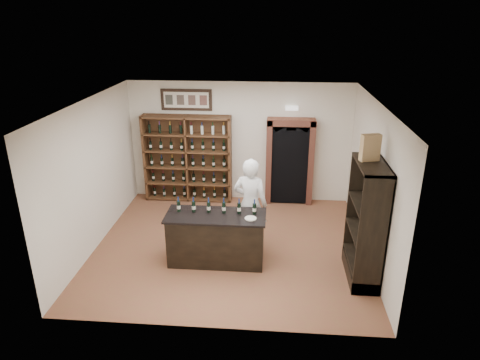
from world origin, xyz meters
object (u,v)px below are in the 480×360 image
at_px(side_cabinet, 365,240).
at_px(tasting_counter, 216,238).
at_px(counter_bottle_0, 179,206).
at_px(shopkeeper, 250,204).
at_px(wine_shelf, 188,158).
at_px(wine_crate, 370,148).

bearing_deg(side_cabinet, tasting_counter, 173.72).
bearing_deg(counter_bottle_0, shopkeeper, 21.93).
height_order(side_cabinet, shopkeeper, side_cabinet).
height_order(wine_shelf, shopkeeper, wine_shelf).
distance_m(tasting_counter, side_cabinet, 2.75).
relative_size(tasting_counter, counter_bottle_0, 6.27).
distance_m(side_cabinet, shopkeeper, 2.32).
relative_size(wine_shelf, counter_bottle_0, 7.33).
relative_size(wine_shelf, side_cabinet, 1.00).
distance_m(counter_bottle_0, shopkeeper, 1.44).
bearing_deg(side_cabinet, wine_shelf, 139.79).
bearing_deg(side_cabinet, shopkeeper, 156.23).
height_order(wine_shelf, tasting_counter, wine_shelf).
height_order(wine_shelf, side_cabinet, same).
distance_m(wine_shelf, wine_crate, 5.04).
bearing_deg(side_cabinet, wine_crate, 116.35).
distance_m(counter_bottle_0, wine_crate, 3.63).
height_order(tasting_counter, counter_bottle_0, counter_bottle_0).
bearing_deg(wine_crate, tasting_counter, 160.91).
bearing_deg(shopkeeper, wine_crate, 173.33).
relative_size(wine_shelf, shopkeeper, 1.15).
bearing_deg(shopkeeper, counter_bottle_0, 36.30).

